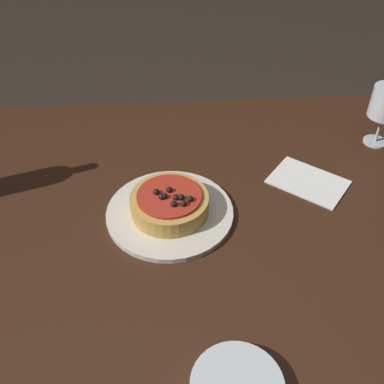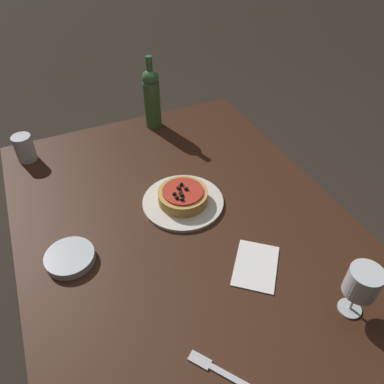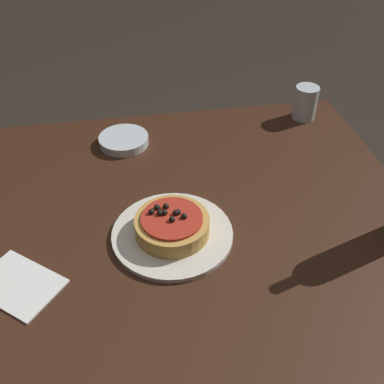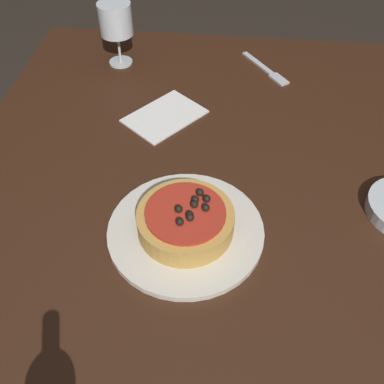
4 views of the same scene
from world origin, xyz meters
name	(u,v)px [view 2 (image 2 of 4)]	position (x,y,z in m)	size (l,w,h in m)	color
ground_plane	(184,326)	(0.00, 0.00, 0.00)	(14.00, 14.00, 0.00)	#2D261E
dining_table	(181,233)	(0.00, 0.00, 0.63)	(1.34, 1.04, 0.71)	#381E11
dinner_plate	(183,202)	(0.06, -0.03, 0.72)	(0.28, 0.28, 0.01)	silver
pizza	(183,196)	(0.06, -0.03, 0.74)	(0.17, 0.17, 0.06)	gold
wine_glass	(363,283)	(-0.49, -0.27, 0.83)	(0.08, 0.08, 0.16)	silver
wine_bottle	(152,97)	(0.58, -0.11, 0.85)	(0.07, 0.07, 0.31)	#3D6B38
water_cup	(24,148)	(0.54, 0.42, 0.76)	(0.07, 0.07, 0.11)	silver
side_bowl	(70,258)	(-0.03, 0.36, 0.72)	(0.14, 0.14, 0.03)	silver
fork	(219,371)	(-0.49, 0.11, 0.71)	(0.16, 0.12, 0.00)	silver
paper_napkin	(256,266)	(-0.27, -0.12, 0.71)	(0.21, 0.20, 0.00)	white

